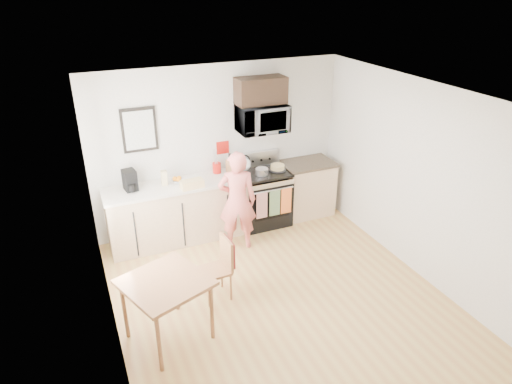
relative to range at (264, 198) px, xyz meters
name	(u,v)px	position (x,y,z in m)	size (l,w,h in m)	color
floor	(282,301)	(-0.63, -1.98, -0.44)	(4.60, 4.60, 0.00)	#AA7842
back_wall	(219,148)	(-0.63, 0.32, 0.86)	(4.00, 0.04, 2.60)	white
front_wall	(425,345)	(-0.63, -4.28, 0.86)	(4.00, 0.04, 2.60)	white
left_wall	(105,248)	(-2.63, -1.98, 0.86)	(0.04, 4.60, 2.60)	white
right_wall	(422,182)	(1.37, -1.98, 0.86)	(0.04, 4.60, 2.60)	white
ceiling	(288,99)	(-0.63, -1.98, 2.16)	(4.00, 4.60, 0.04)	white
window	(96,193)	(-2.59, -1.18, 1.11)	(0.06, 1.40, 1.50)	silver
cabinet_left	(178,213)	(-1.43, 0.02, 0.01)	(2.10, 0.60, 0.90)	tan
countertop_left	(176,185)	(-1.43, 0.02, 0.48)	(2.14, 0.64, 0.04)	beige
cabinet_right	(306,189)	(0.80, 0.02, 0.01)	(0.84, 0.60, 0.90)	tan
countertop_right	(307,163)	(0.80, 0.02, 0.48)	(0.88, 0.64, 0.04)	black
range	(264,198)	(0.00, 0.00, 0.00)	(0.76, 0.70, 1.16)	black
microwave	(262,118)	(0.00, 0.10, 1.32)	(0.76, 0.51, 0.42)	silver
upper_cabinet	(261,91)	(0.00, 0.15, 1.74)	(0.76, 0.35, 0.40)	black
wall_art	(139,130)	(-1.83, 0.30, 1.31)	(0.50, 0.04, 0.65)	black
wall_trivet	(223,148)	(-0.58, 0.31, 0.86)	(0.20, 0.02, 0.20)	#AD160E
person	(237,201)	(-0.67, -0.53, 0.33)	(0.56, 0.37, 1.53)	#C53736
dining_table	(166,288)	(-2.09, -2.04, 0.26)	(0.93, 0.93, 0.78)	brown
chair	(223,259)	(-1.26, -1.55, 0.10)	(0.41, 0.37, 0.83)	brown
knife_block	(231,166)	(-0.51, 0.15, 0.61)	(0.09, 0.13, 0.21)	brown
utensil_crock	(217,163)	(-0.73, 0.20, 0.66)	(0.13, 0.13, 0.39)	#AD160E
fruit_bowl	(178,180)	(-1.38, 0.08, 0.54)	(0.22, 0.22, 0.09)	white
milk_carton	(164,178)	(-1.59, 0.07, 0.62)	(0.08, 0.08, 0.22)	#CFB77C
coffee_maker	(130,181)	(-2.07, 0.08, 0.65)	(0.20, 0.27, 0.31)	black
bread_bag	(192,184)	(-1.24, -0.20, 0.56)	(0.33, 0.16, 0.12)	tan
cake	(278,168)	(0.21, -0.05, 0.53)	(0.27, 0.27, 0.09)	black
kettle	(244,164)	(-0.28, 0.15, 0.60)	(0.21, 0.21, 0.27)	white
pot	(262,172)	(-0.10, -0.12, 0.54)	(0.20, 0.35, 0.10)	silver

